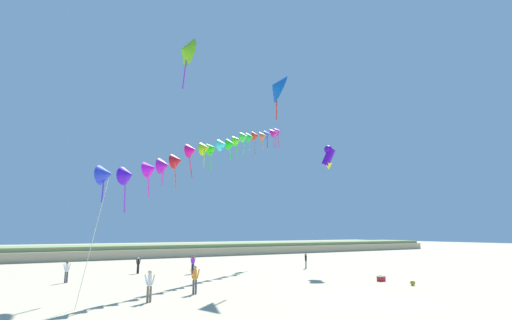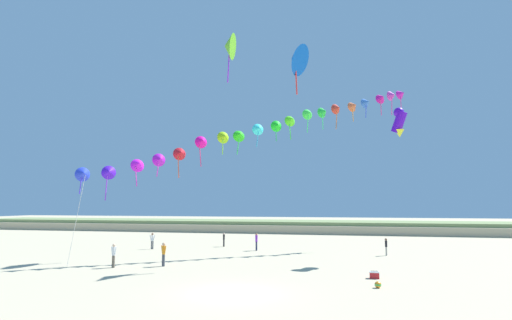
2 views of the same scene
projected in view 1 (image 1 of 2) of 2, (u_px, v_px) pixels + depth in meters
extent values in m
plane|color=#C1B28E|center=(373.00, 301.00, 22.29)|extent=(240.00, 240.00, 0.00)
cube|color=tan|center=(140.00, 252.00, 61.37)|extent=(120.00, 11.39, 1.26)
cube|color=#7A8E56|center=(140.00, 247.00, 61.51)|extent=(120.00, 9.68, 0.72)
cylinder|color=#726656|center=(150.00, 294.00, 22.02)|extent=(0.13, 0.13, 0.87)
cylinder|color=#726656|center=(148.00, 294.00, 21.99)|extent=(0.13, 0.13, 0.87)
cylinder|color=white|center=(150.00, 280.00, 22.14)|extent=(0.23, 0.23, 0.61)
cylinder|color=white|center=(153.00, 279.00, 22.17)|extent=(0.22, 0.16, 0.58)
cylinder|color=white|center=(146.00, 279.00, 22.12)|extent=(0.22, 0.16, 0.58)
sphere|color=beige|center=(150.00, 272.00, 22.21)|extent=(0.23, 0.23, 0.23)
cylinder|color=#282D4C|center=(193.00, 269.00, 36.65)|extent=(0.13, 0.13, 0.87)
cylinder|color=#282D4C|center=(192.00, 269.00, 36.72)|extent=(0.13, 0.13, 0.87)
cylinder|color=purple|center=(193.00, 261.00, 36.82)|extent=(0.23, 0.23, 0.62)
cylinder|color=purple|center=(195.00, 260.00, 36.73)|extent=(0.18, 0.22, 0.59)
cylinder|color=purple|center=(191.00, 260.00, 36.91)|extent=(0.18, 0.22, 0.59)
sphere|color=#9E7051|center=(193.00, 256.00, 36.89)|extent=(0.24, 0.24, 0.24)
cylinder|color=black|center=(137.00, 269.00, 36.86)|extent=(0.11, 0.11, 0.75)
cylinder|color=black|center=(139.00, 269.00, 36.81)|extent=(0.11, 0.11, 0.75)
cylinder|color=black|center=(138.00, 262.00, 36.95)|extent=(0.20, 0.20, 0.53)
cylinder|color=black|center=(137.00, 262.00, 37.01)|extent=(0.17, 0.19, 0.51)
cylinder|color=black|center=(140.00, 262.00, 36.90)|extent=(0.17, 0.19, 0.51)
sphere|color=beige|center=(138.00, 258.00, 37.01)|extent=(0.20, 0.20, 0.20)
cylinder|color=gray|center=(306.00, 265.00, 41.96)|extent=(0.11, 0.11, 0.78)
cylinder|color=gray|center=(306.00, 265.00, 41.83)|extent=(0.11, 0.11, 0.78)
cylinder|color=black|center=(306.00, 258.00, 42.02)|extent=(0.20, 0.20, 0.55)
cylinder|color=black|center=(305.00, 258.00, 42.19)|extent=(0.13, 0.20, 0.52)
cylinder|color=black|center=(306.00, 258.00, 41.85)|extent=(0.13, 0.20, 0.52)
sphere|color=brown|center=(306.00, 254.00, 42.08)|extent=(0.21, 0.21, 0.21)
cylinder|color=#474C56|center=(65.00, 277.00, 30.21)|extent=(0.12, 0.12, 0.82)
cylinder|color=#474C56|center=(67.00, 277.00, 30.31)|extent=(0.12, 0.12, 0.82)
cylinder|color=white|center=(67.00, 268.00, 30.38)|extent=(0.22, 0.22, 0.58)
cylinder|color=white|center=(64.00, 267.00, 30.26)|extent=(0.21, 0.13, 0.55)
cylinder|color=white|center=(69.00, 267.00, 30.53)|extent=(0.21, 0.13, 0.55)
sphere|color=brown|center=(67.00, 262.00, 30.45)|extent=(0.22, 0.22, 0.22)
cylinder|color=#474C56|center=(196.00, 287.00, 24.85)|extent=(0.13, 0.13, 0.87)
cylinder|color=#474C56|center=(193.00, 287.00, 24.85)|extent=(0.13, 0.13, 0.87)
cylinder|color=orange|center=(195.00, 275.00, 24.98)|extent=(0.23, 0.23, 0.62)
cylinder|color=orange|center=(198.00, 274.00, 24.99)|extent=(0.22, 0.18, 0.59)
cylinder|color=orange|center=(192.00, 274.00, 24.98)|extent=(0.22, 0.18, 0.59)
sphere|color=tan|center=(195.00, 267.00, 25.06)|extent=(0.24, 0.24, 0.24)
cone|color=blue|center=(106.00, 174.00, 21.61)|extent=(1.34, 1.35, 1.16)
cylinder|color=#4E39E5|center=(103.00, 190.00, 21.32)|extent=(0.15, 0.18, 1.31)
cone|color=#4A15DB|center=(128.00, 175.00, 23.33)|extent=(1.34, 1.27, 1.15)
cylinder|color=#9039E5|center=(125.00, 196.00, 22.98)|extent=(0.09, 0.25, 1.99)
cone|color=#D418EB|center=(151.00, 169.00, 25.49)|extent=(1.43, 1.43, 1.23)
cylinder|color=#E539CE|center=(149.00, 184.00, 25.18)|extent=(0.16, 0.23, 1.57)
cone|color=#AF17C8|center=(164.00, 166.00, 27.22)|extent=(1.33, 1.30, 1.14)
cylinder|color=#E539D4|center=(163.00, 177.00, 26.93)|extent=(0.19, 0.12, 1.22)
cone|color=red|center=(177.00, 161.00, 28.96)|extent=(1.37, 1.33, 1.17)
cylinder|color=#E55839|center=(175.00, 176.00, 28.62)|extent=(0.20, 0.10, 1.90)
cone|color=#EE0E96|center=(192.00, 150.00, 30.82)|extent=(1.36, 1.30, 1.16)
cylinder|color=#E53978|center=(190.00, 166.00, 30.46)|extent=(0.32, 0.28, 2.01)
cone|color=#97DA15|center=(205.00, 148.00, 32.75)|extent=(1.35, 1.30, 1.15)
cylinder|color=#81E539|center=(204.00, 159.00, 32.45)|extent=(0.12, 0.16, 1.39)
cone|color=#2ADD1C|center=(212.00, 149.00, 34.28)|extent=(1.41, 1.34, 1.22)
cylinder|color=#39E556|center=(211.00, 160.00, 33.96)|extent=(0.25, 0.26, 1.59)
cone|color=#38E8EC|center=(222.00, 145.00, 36.14)|extent=(1.34, 1.23, 1.15)
cylinder|color=#39B8E5|center=(222.00, 155.00, 35.83)|extent=(0.23, 0.19, 1.52)
cone|color=#1ADC20|center=(231.00, 144.00, 38.08)|extent=(1.30, 1.16, 1.10)
cylinder|color=#39E568|center=(230.00, 153.00, 37.79)|extent=(0.16, 0.23, 1.32)
cone|color=#54EE20|center=(237.00, 140.00, 39.62)|extent=(1.42, 1.36, 1.22)
cylinder|color=#3BE539|center=(237.00, 151.00, 39.29)|extent=(0.23, 0.29, 1.77)
cone|color=#39EA43|center=(245.00, 137.00, 41.70)|extent=(1.37, 1.29, 1.17)
cylinder|color=#39E56C|center=(244.00, 147.00, 41.37)|extent=(0.23, 0.27, 1.73)
cone|color=green|center=(250.00, 137.00, 43.53)|extent=(1.34, 1.35, 1.16)
cylinder|color=#39E577|center=(250.00, 146.00, 43.21)|extent=(0.12, 0.09, 1.62)
cone|color=red|center=(256.00, 136.00, 45.21)|extent=(1.32, 1.29, 1.13)
cylinder|color=orange|center=(255.00, 146.00, 44.86)|extent=(0.22, 0.19, 2.01)
cone|color=#DB6639|center=(263.00, 136.00, 47.01)|extent=(1.41, 1.40, 1.21)
cylinder|color=orange|center=(263.00, 144.00, 46.70)|extent=(0.13, 0.15, 1.49)
cone|color=blue|center=(268.00, 134.00, 48.87)|extent=(1.38, 1.37, 1.19)
cylinder|color=blue|center=(267.00, 142.00, 48.56)|extent=(0.17, 0.13, 1.51)
cone|color=#D51593|center=(274.00, 133.00, 50.69)|extent=(1.42, 1.35, 1.23)
cylinder|color=#E53981|center=(274.00, 141.00, 50.36)|extent=(0.13, 0.21, 1.74)
cone|color=#C93AB5|center=(276.00, 132.00, 52.69)|extent=(1.27, 1.28, 1.10)
cylinder|color=#E539A4|center=(276.00, 141.00, 52.33)|extent=(0.14, 0.31, 2.05)
cone|color=#CF1EB1|center=(279.00, 132.00, 54.24)|extent=(1.42, 1.42, 1.22)
cylinder|color=#E5399F|center=(278.00, 141.00, 53.87)|extent=(0.11, 0.20, 2.15)
cylinder|color=silver|center=(93.00, 240.00, 20.79)|extent=(1.25, 0.08, 6.78)
cone|color=blue|center=(276.00, 87.00, 36.50)|extent=(2.62, 3.17, 2.85)
cone|color=red|center=(276.00, 87.00, 36.51)|extent=(1.49, 1.76, 1.59)
cylinder|color=red|center=(277.00, 105.00, 36.20)|extent=(0.19, 0.31, 2.64)
cylinder|color=#4A0CC3|center=(328.00, 157.00, 42.19)|extent=(1.68, 1.61, 2.01)
sphere|color=#4A0CC3|center=(328.00, 150.00, 42.34)|extent=(0.87, 0.87, 0.87)
cone|color=yellow|center=(329.00, 166.00, 42.01)|extent=(1.05, 1.05, 0.66)
sphere|color=black|center=(328.00, 147.00, 42.38)|extent=(0.18, 0.18, 0.18)
cone|color=#6AC51C|center=(185.00, 51.00, 36.99)|extent=(1.39, 2.73, 2.75)
cone|color=#962DE5|center=(185.00, 51.00, 36.99)|extent=(0.82, 1.51, 1.52)
cylinder|color=#962DE5|center=(185.00, 72.00, 36.62)|extent=(0.34, 0.34, 3.32)
cube|color=red|center=(381.00, 279.00, 31.16)|extent=(0.56, 0.40, 0.36)
cube|color=white|center=(381.00, 276.00, 31.20)|extent=(0.58, 0.41, 0.06)
cylinder|color=black|center=(381.00, 275.00, 31.21)|extent=(0.45, 0.03, 0.03)
sphere|color=orange|center=(413.00, 283.00, 28.73)|extent=(0.36, 0.36, 0.36)
cylinder|color=green|center=(413.00, 283.00, 28.73)|extent=(0.36, 0.36, 0.09)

